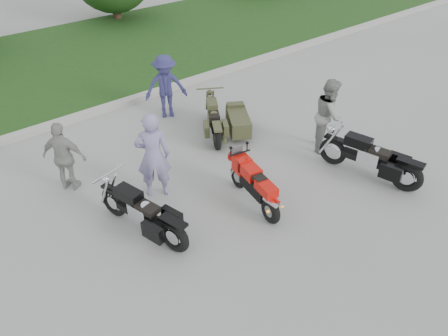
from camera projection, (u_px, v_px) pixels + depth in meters
ground at (250, 214)px, 8.97m from camera, size 80.00×80.00×0.00m
curb at (114, 105)px, 12.75m from camera, size 60.00×0.30×0.15m
grass_strip at (60, 63)px, 15.39m from camera, size 60.00×8.00×0.14m
sportbike_red at (255, 185)px, 8.93m from camera, size 0.54×1.84×0.88m
cruiser_left at (146, 215)px, 8.25m from camera, size 0.79×2.27×0.89m
cruiser_right at (374, 160)px, 9.72m from camera, size 0.83×2.38×0.93m
cruiser_sidecar at (228, 122)px, 11.35m from camera, size 1.63×1.97×0.81m
person_stripe at (153, 156)px, 8.96m from camera, size 0.85×0.76×1.96m
person_grey at (329, 115)px, 10.55m from camera, size 1.12×1.09×1.82m
person_denim at (166, 87)px, 11.88m from camera, size 1.32×1.08×1.78m
person_back at (64, 157)px, 9.23m from camera, size 0.94×0.97×1.62m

